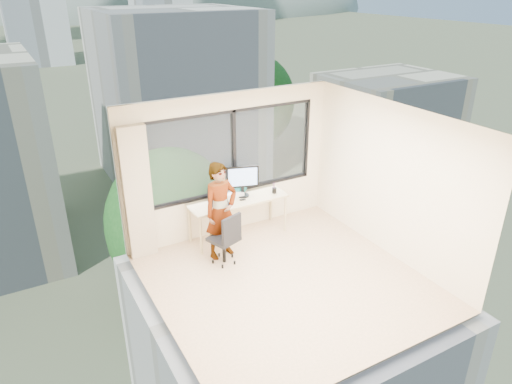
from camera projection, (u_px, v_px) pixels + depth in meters
floor at (287, 281)px, 7.36m from camera, size 4.00×4.00×0.01m
ceiling at (292, 121)px, 6.29m from camera, size 4.00×4.00×0.01m
wall_front at (387, 276)px, 5.24m from camera, size 4.00×0.01×2.60m
wall_left at (157, 242)px, 5.94m from camera, size 0.01×4.00×2.60m
wall_right at (391, 181)px, 7.72m from camera, size 0.01×4.00×2.60m
window_wall at (231, 152)px, 8.34m from camera, size 3.30×0.16×1.55m
curtain at (138, 194)px, 7.62m from camera, size 0.45×0.14×2.30m
desk at (238, 218)px, 8.53m from camera, size 1.80×0.60×0.75m
chair at (224, 237)px, 7.68m from camera, size 0.61×0.61×0.94m
person at (221, 211)px, 7.74m from camera, size 0.67×0.50×1.69m
monitor at (243, 181)px, 8.38m from camera, size 0.59×0.29×0.58m
game_console at (233, 193)px, 8.50m from camera, size 0.35×0.30×0.08m
laptop at (218, 198)px, 8.16m from camera, size 0.44×0.45×0.23m
cellphone at (243, 200)px, 8.33m from camera, size 0.12×0.08×0.01m
pen_cup at (274, 190)px, 8.59m from camera, size 0.09×0.09×0.10m
handbag at (240, 189)px, 8.53m from camera, size 0.26×0.15×0.19m
exterior_ground at (6, 66)px, 108.45m from camera, size 400.00×400.00×0.04m
near_bldg_b at (178, 96)px, 45.36m from camera, size 14.00×13.00×16.00m
near_bldg_c at (386, 126)px, 46.67m from camera, size 12.00×10.00×10.00m
hill_b at (153, 10)px, 311.73m from camera, size 300.00×220.00×96.00m
tree_b at (174, 239)px, 27.37m from camera, size 7.60×7.60×9.00m
tree_c at (257, 109)px, 52.64m from camera, size 8.40×8.40×10.00m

